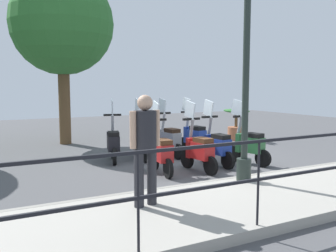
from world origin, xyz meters
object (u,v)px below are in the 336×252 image
object	(u,v)px
scooter_near_0	(249,144)
pedestrian_distant	(145,142)
potted_palm	(236,127)
scooter_near_2	(199,150)
tree_distant	(62,24)
scooter_near_3	(161,151)
scooter_far_0	(194,136)
lamp_post_near	(246,84)
scooter_far_2	(141,140)
scooter_near_1	(217,146)
scooter_far_3	(113,142)
scooter_far_1	(169,139)

from	to	relation	value
scooter_near_0	pedestrian_distant	bearing A→B (deg)	104.77
potted_palm	scooter_near_2	size ratio (longest dim) A/B	0.69
tree_distant	scooter_near_3	xyz separation A→B (m)	(-5.08, -0.84, -3.27)
pedestrian_distant	scooter_far_0	world-z (taller)	pedestrian_distant
lamp_post_near	scooter_far_2	world-z (taller)	lamp_post_near
potted_palm	scooter_far_2	distance (m)	4.48
scooter_near_0	scooter_far_2	size ratio (longest dim) A/B	1.00
tree_distant	scooter_far_2	distance (m)	4.87
scooter_near_0	scooter_near_1	world-z (taller)	same
scooter_near_1	scooter_far_0	bearing A→B (deg)	-17.11
lamp_post_near	scooter_far_2	xyz separation A→B (m)	(3.33, 0.56, -1.42)
tree_distant	scooter_near_1	xyz separation A→B (m)	(-5.00, -2.32, -3.27)
potted_palm	scooter_far_3	xyz separation A→B (m)	(-1.46, 4.93, 0.04)
potted_palm	scooter_far_3	bearing A→B (deg)	106.53
pedestrian_distant	scooter_near_3	world-z (taller)	pedestrian_distant
pedestrian_distant	scooter_near_2	xyz separation A→B (m)	(1.95, -2.17, -0.60)
lamp_post_near	potted_palm	distance (m)	6.25
scooter_near_3	scooter_far_3	xyz separation A→B (m)	(1.70, 0.45, 0.00)
scooter_far_2	scooter_far_3	size ratio (longest dim) A/B	1.00
lamp_post_near	scooter_near_0	xyz separation A→B (m)	(1.57, -1.44, -1.42)
scooter_near_2	scooter_far_3	bearing A→B (deg)	28.74
scooter_far_3	scooter_near_1	bearing A→B (deg)	-112.98
scooter_far_3	scooter_near_3	bearing A→B (deg)	-148.28
potted_palm	scooter_far_0	distance (m)	2.94
pedestrian_distant	scooter_far_0	bearing A→B (deg)	131.46
pedestrian_distant	scooter_near_2	distance (m)	2.98
tree_distant	scooter_far_3	distance (m)	4.72
scooter_near_3	scooter_far_0	xyz separation A→B (m)	(1.74, -1.91, 0.00)
pedestrian_distant	scooter_far_3	size ratio (longest dim) A/B	1.03
scooter_near_0	scooter_near_2	xyz separation A→B (m)	(-0.08, 1.45, 0.00)
tree_distant	scooter_near_3	bearing A→B (deg)	-170.65
lamp_post_near	scooter_far_3	xyz separation A→B (m)	(3.38, 1.27, -1.42)
scooter_near_2	tree_distant	bearing A→B (deg)	12.41
tree_distant	scooter_far_3	size ratio (longest dim) A/B	3.49
scooter_far_2	scooter_near_3	bearing A→B (deg)	179.16
scooter_near_1	scooter_far_3	world-z (taller)	same
scooter_far_0	scooter_far_1	world-z (taller)	same
lamp_post_near	scooter_far_3	distance (m)	3.88
lamp_post_near	pedestrian_distant	distance (m)	2.37
potted_palm	scooter_near_2	xyz separation A→B (m)	(-3.35, 3.67, 0.04)
tree_distant	potted_palm	size ratio (longest dim) A/B	5.06
pedestrian_distant	scooter_far_2	bearing A→B (deg)	148.25
potted_palm	scooter_near_2	bearing A→B (deg)	132.44
scooter_near_2	scooter_near_0	bearing A→B (deg)	-91.79
scooter_far_2	lamp_post_near	bearing A→B (deg)	-162.06
potted_palm	scooter_near_1	size ratio (longest dim) A/B	0.69
scooter_near_1	scooter_far_2	bearing A→B (deg)	35.11
tree_distant	scooter_far_3	xyz separation A→B (m)	(-3.39, -0.39, -3.27)
pedestrian_distant	tree_distant	world-z (taller)	tree_distant
potted_palm	scooter_far_0	xyz separation A→B (m)	(-1.42, 2.58, 0.04)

